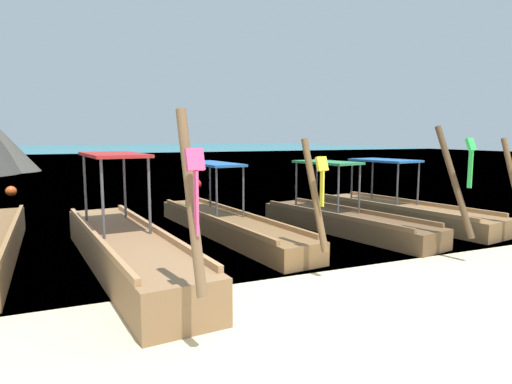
{
  "coord_description": "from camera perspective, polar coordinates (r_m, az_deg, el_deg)",
  "views": [
    {
      "loc": [
        -3.69,
        -4.53,
        2.4
      ],
      "look_at": [
        0.0,
        4.01,
        1.22
      ],
      "focal_mm": 31.09,
      "sensor_mm": 36.0,
      "label": 1
    }
  ],
  "objects": [
    {
      "name": "longtail_boat_pink_ribbon",
      "position": [
        8.37,
        -16.33,
        -7.01
      ],
      "size": [
        1.81,
        6.78,
        2.72
      ],
      "color": "olive",
      "rests_on": "ground"
    },
    {
      "name": "longtail_boat_orange_ribbon",
      "position": [
        13.06,
        18.35,
        -2.38
      ],
      "size": [
        2.28,
        6.06,
        2.37
      ],
      "color": "brown",
      "rests_on": "ground"
    },
    {
      "name": "sea_water",
      "position": [
        66.69,
        -20.25,
        4.74
      ],
      "size": [
        120.0,
        120.0,
        0.0
      ],
      "primitive_type": "plane",
      "color": "#147A89",
      "rests_on": "ground"
    },
    {
      "name": "longtail_boat_yellow_ribbon",
      "position": [
        10.73,
        -3.69,
        -4.07
      ],
      "size": [
        1.77,
        6.99,
        2.36
      ],
      "color": "brown",
      "rests_on": "ground"
    },
    {
      "name": "mooring_buoy_near",
      "position": [
        20.19,
        -7.65,
        0.99
      ],
      "size": [
        0.44,
        0.44,
        0.44
      ],
      "color": "red",
      "rests_on": "sea_water"
    },
    {
      "name": "ground",
      "position": [
        6.32,
        15.14,
        -15.36
      ],
      "size": [
        120.0,
        120.0,
        0.0
      ],
      "primitive_type": "plane",
      "color": "beige"
    },
    {
      "name": "mooring_buoy_far",
      "position": [
        20.13,
        -28.99,
        0.08
      ],
      "size": [
        0.41,
        0.41,
        0.41
      ],
      "color": "#EA5119",
      "rests_on": "sea_water"
    },
    {
      "name": "longtail_boat_green_ribbon",
      "position": [
        11.32,
        11.36,
        -3.55
      ],
      "size": [
        2.14,
        5.9,
        2.61
      ],
      "color": "brown",
      "rests_on": "ground"
    }
  ]
}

